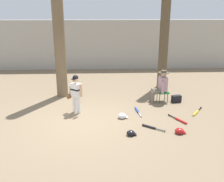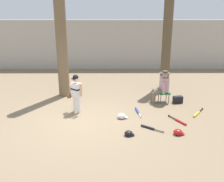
{
  "view_description": "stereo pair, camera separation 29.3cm",
  "coord_description": "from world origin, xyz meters",
  "views": [
    {
      "loc": [
        0.58,
        -7.28,
        3.4
      ],
      "look_at": [
        0.92,
        0.75,
        0.75
      ],
      "focal_mm": 41.23,
      "sensor_mm": 36.0,
      "label": 1
    },
    {
      "loc": [
        0.87,
        -7.29,
        3.4
      ],
      "look_at": [
        0.92,
        0.75,
        0.75
      ],
      "focal_mm": 41.23,
      "sensor_mm": 36.0,
      "label": 2
    }
  ],
  "objects": [
    {
      "name": "bat_blue_youth",
      "position": [
        1.79,
        0.74,
        0.03
      ],
      "size": [
        0.15,
        0.78,
        0.07
      ],
      "color": "#2347AD",
      "rests_on": "ground"
    },
    {
      "name": "ground_plane",
      "position": [
        0.0,
        0.0,
        0.0
      ],
      "size": [
        60.0,
        60.0,
        0.0
      ],
      "primitive_type": "plane",
      "color": "#7F6B51"
    },
    {
      "name": "seated_spectator",
      "position": [
        2.75,
        1.67,
        0.64
      ],
      "size": [
        0.67,
        0.54,
        1.2
      ],
      "color": "#6B6051",
      "rests_on": "ground"
    },
    {
      "name": "batting_helmet_white",
      "position": [
        1.23,
        0.23,
        0.08
      ],
      "size": [
        0.32,
        0.24,
        0.18
      ],
      "color": "silver",
      "rests_on": "ground"
    },
    {
      "name": "folding_stool",
      "position": [
        2.85,
        1.68,
        0.36
      ],
      "size": [
        0.44,
        0.44,
        0.41
      ],
      "color": "#196B2D",
      "rests_on": "ground"
    },
    {
      "name": "young_ballplayer",
      "position": [
        -0.28,
        0.77,
        0.74
      ],
      "size": [
        0.59,
        0.41,
        1.31
      ],
      "color": "white",
      "rests_on": "ground"
    },
    {
      "name": "concrete_back_wall",
      "position": [
        0.0,
        7.2,
        1.36
      ],
      "size": [
        18.0,
        0.36,
        2.71
      ],
      "primitive_type": "cube",
      "color": "#ADA89E",
      "rests_on": "ground"
    },
    {
      "name": "handbag_beside_stool",
      "position": [
        3.36,
        1.6,
        0.13
      ],
      "size": [
        0.37,
        0.24,
        0.26
      ],
      "primitive_type": "cube",
      "rotation": [
        0.0,
        0.0,
        0.19
      ],
      "color": "black",
      "rests_on": "ground"
    },
    {
      "name": "tree_behind_spectator",
      "position": [
        3.24,
        3.57,
        2.35
      ],
      "size": [
        0.6,
        0.6,
        5.31
      ],
      "color": "brown",
      "rests_on": "ground"
    },
    {
      "name": "batting_helmet_black",
      "position": [
        1.37,
        -0.93,
        0.07
      ],
      "size": [
        0.28,
        0.21,
        0.16
      ],
      "color": "black",
      "rests_on": "ground"
    },
    {
      "name": "bat_red_barrel",
      "position": [
        3.0,
        -0.06,
        0.03
      ],
      "size": [
        0.43,
        0.71,
        0.07
      ],
      "color": "red",
      "rests_on": "ground"
    },
    {
      "name": "bat_yellow_trainer",
      "position": [
        3.74,
        0.52,
        0.03
      ],
      "size": [
        0.55,
        0.69,
        0.07
      ],
      "color": "yellow",
      "rests_on": "ground"
    },
    {
      "name": "batting_helmet_red",
      "position": [
        2.75,
        -0.88,
        0.08
      ],
      "size": [
        0.3,
        0.23,
        0.18
      ],
      "color": "#A81919",
      "rests_on": "ground"
    },
    {
      "name": "bat_black_composite",
      "position": [
        2.01,
        -0.51,
        0.03
      ],
      "size": [
        0.62,
        0.48,
        0.07
      ],
      "color": "black",
      "rests_on": "ground"
    },
    {
      "name": "tree_near_player",
      "position": [
        -0.98,
        2.56,
        2.76
      ],
      "size": [
        0.57,
        0.57,
        6.07
      ],
      "color": "brown",
      "rests_on": "ground"
    }
  ]
}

